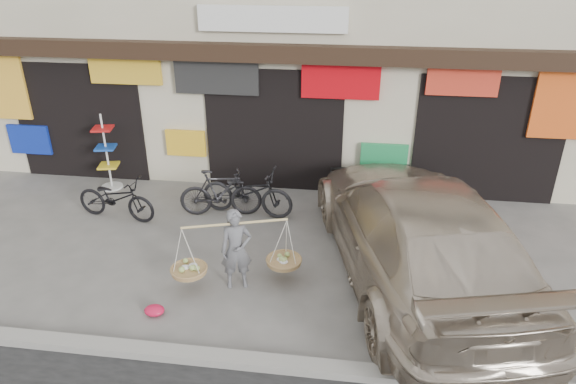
# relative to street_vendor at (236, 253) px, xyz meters

# --- Properties ---
(ground) EXTENTS (70.00, 70.00, 0.00)m
(ground) POSITION_rel_street_vendor_xyz_m (0.00, 0.30, -0.62)
(ground) COLOR slate
(ground) RESTS_ON ground
(kerb) EXTENTS (70.00, 0.25, 0.12)m
(kerb) POSITION_rel_street_vendor_xyz_m (0.00, -1.70, -0.56)
(kerb) COLOR gray
(kerb) RESTS_ON ground
(shophouse_block) EXTENTS (14.00, 6.32, 7.00)m
(shophouse_block) POSITION_rel_street_vendor_xyz_m (0.00, 6.71, 2.83)
(shophouse_block) COLOR beige
(shophouse_block) RESTS_ON ground
(street_vendor) EXTENTS (2.01, 1.02, 1.37)m
(street_vendor) POSITION_rel_street_vendor_xyz_m (0.00, 0.00, 0.00)
(street_vendor) COLOR slate
(street_vendor) RESTS_ON ground
(bike_0) EXTENTS (1.78, 0.86, 0.90)m
(bike_0) POSITION_rel_street_vendor_xyz_m (-2.92, 1.91, -0.17)
(bike_0) COLOR black
(bike_0) RESTS_ON ground
(bike_1) EXTENTS (1.72, 0.73, 1.00)m
(bike_1) POSITION_rel_street_vendor_xyz_m (-0.87, 2.33, -0.12)
(bike_1) COLOR black
(bike_1) RESTS_ON ground
(bike_2) EXTENTS (2.00, 0.94, 1.01)m
(bike_2) POSITION_rel_street_vendor_xyz_m (-0.35, 2.44, -0.11)
(bike_2) COLOR black
(bike_2) RESTS_ON ground
(suv) EXTENTS (3.86, 6.49, 1.76)m
(suv) POSITION_rel_street_vendor_xyz_m (2.82, 0.64, 0.26)
(suv) COLOR #C1B19C
(suv) RESTS_ON ground
(display_rack) EXTENTS (0.49, 0.49, 1.75)m
(display_rack) POSITION_rel_street_vendor_xyz_m (-3.69, 3.26, 0.08)
(display_rack) COLOR silver
(display_rack) RESTS_ON ground
(red_bag) EXTENTS (0.31, 0.25, 0.14)m
(red_bag) POSITION_rel_street_vendor_xyz_m (-1.09, -0.88, -0.55)
(red_bag) COLOR red
(red_bag) RESTS_ON ground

